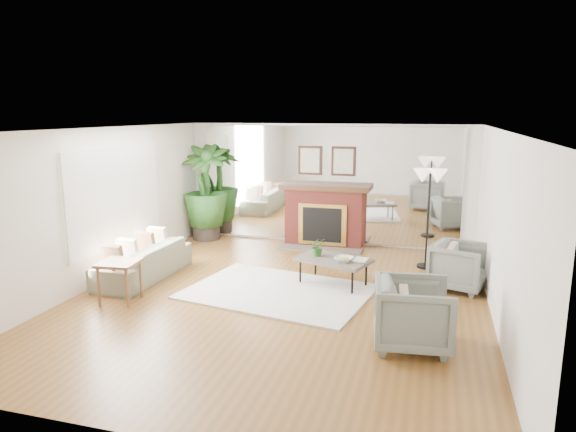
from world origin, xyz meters
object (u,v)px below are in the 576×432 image
(floor_lamp, at_px, (430,184))
(potted_ficus, at_px, (205,189))
(sofa, at_px, (144,261))
(side_table, at_px, (119,268))
(armchair_front, at_px, (413,314))
(coffee_table, at_px, (333,260))
(armchair_back, at_px, (459,266))
(fireplace, at_px, (324,214))

(floor_lamp, bearing_deg, potted_ficus, 169.46)
(potted_ficus, bearing_deg, sofa, -86.91)
(sofa, bearing_deg, side_table, 15.33)
(floor_lamp, bearing_deg, armchair_front, -91.46)
(coffee_table, relative_size, potted_ficus, 0.62)
(side_table, xyz_separation_m, floor_lamp, (4.26, 2.99, 0.99))
(armchair_back, height_order, floor_lamp, floor_lamp)
(fireplace, relative_size, side_table, 3.32)
(armchair_front, relative_size, side_table, 1.44)
(coffee_table, height_order, floor_lamp, floor_lamp)
(armchair_back, distance_m, armchair_front, 2.36)
(fireplace, height_order, floor_lamp, fireplace)
(fireplace, height_order, armchair_front, fireplace)
(coffee_table, distance_m, armchair_front, 2.32)
(armchair_front, distance_m, floor_lamp, 3.49)
(sofa, height_order, armchair_back, armchair_back)
(fireplace, distance_m, armchair_front, 4.78)
(fireplace, relative_size, potted_ficus, 0.99)
(fireplace, xyz_separation_m, sofa, (-2.45, -2.94, -0.37))
(armchair_back, bearing_deg, floor_lamp, 44.95)
(fireplace, bearing_deg, sofa, -129.83)
(sofa, bearing_deg, armchair_front, 73.86)
(fireplace, xyz_separation_m, side_table, (-2.18, -4.01, -0.14))
(sofa, bearing_deg, armchair_back, 101.30)
(armchair_back, xyz_separation_m, potted_ficus, (-5.20, 1.89, 0.73))
(coffee_table, xyz_separation_m, armchair_front, (1.33, -1.90, -0.01))
(armchair_back, height_order, potted_ficus, potted_ficus)
(fireplace, bearing_deg, potted_ficus, -176.50)
(armchair_back, bearing_deg, sofa, 117.72)
(potted_ficus, bearing_deg, fireplace, 3.50)
(side_table, relative_size, potted_ficus, 0.30)
(armchair_front, height_order, floor_lamp, floor_lamp)
(fireplace, xyz_separation_m, coffee_table, (0.66, -2.44, -0.24))
(fireplace, distance_m, armchair_back, 3.33)
(coffee_table, relative_size, side_table, 2.08)
(potted_ficus, bearing_deg, armchair_back, -20.02)
(fireplace, xyz_separation_m, armchair_front, (1.99, -4.34, -0.25))
(armchair_front, bearing_deg, fireplace, 17.80)
(coffee_table, height_order, armchair_back, armchair_back)
(coffee_table, relative_size, floor_lamp, 0.72)
(potted_ficus, distance_m, floor_lamp, 4.77)
(armchair_back, height_order, side_table, armchair_back)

